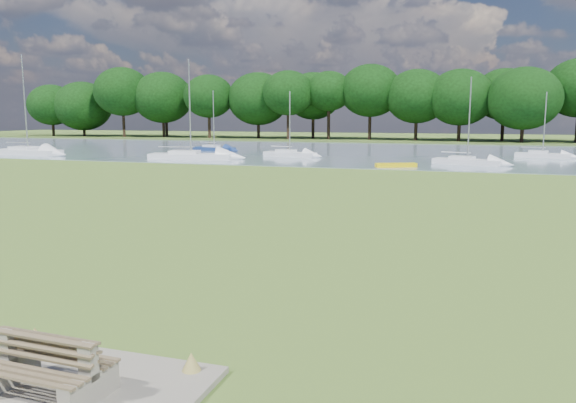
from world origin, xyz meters
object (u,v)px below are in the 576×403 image
(sailboat_1, at_px, (214,147))
(sailboat_7, at_px, (542,153))
(kayak, at_px, (396,165))
(bench_pair, at_px, (47,368))
(sailboat_4, at_px, (467,160))
(sailboat_2, at_px, (27,150))
(sailboat_6, at_px, (289,152))
(sailboat_9, at_px, (190,154))

(sailboat_1, xyz_separation_m, sailboat_7, (34.25, 0.28, 0.00))
(kayak, relative_size, sailboat_1, 0.47)
(bench_pair, bearing_deg, sailboat_4, 84.95)
(kayak, height_order, sailboat_2, sailboat_2)
(bench_pair, height_order, sailboat_6, sailboat_6)
(sailboat_7, xyz_separation_m, sailboat_9, (-31.10, -11.90, 0.06))
(kayak, relative_size, sailboat_4, 0.45)
(bench_pair, relative_size, sailboat_9, 0.20)
(sailboat_4, bearing_deg, kayak, -122.94)
(sailboat_2, bearing_deg, sailboat_9, 6.91)
(sailboat_2, height_order, sailboat_6, sailboat_2)
(sailboat_7, height_order, sailboat_9, sailboat_9)
(sailboat_9, bearing_deg, sailboat_6, 25.17)
(kayak, height_order, sailboat_6, sailboat_6)
(sailboat_2, xyz_separation_m, sailboat_4, (42.64, 2.31, -0.12))
(sailboat_4, xyz_separation_m, sailboat_9, (-24.35, -1.99, 0.07))
(bench_pair, distance_m, sailboat_9, 44.60)
(sailboat_1, xyz_separation_m, sailboat_6, (10.86, -5.70, -0.00))
(sailboat_2, xyz_separation_m, sailboat_7, (49.40, 12.21, -0.12))
(bench_pair, relative_size, sailboat_1, 0.27)
(sailboat_1, bearing_deg, kayak, -19.22)
(kayak, xyz_separation_m, sailboat_6, (-11.43, 8.24, 0.24))
(bench_pair, distance_m, sailboat_4, 42.65)
(kayak, height_order, sailboat_1, sailboat_1)
(sailboat_1, bearing_deg, sailboat_4, -6.48)
(sailboat_4, bearing_deg, sailboat_1, 178.10)
(sailboat_2, distance_m, sailboat_9, 18.30)
(sailboat_7, bearing_deg, sailboat_6, -155.10)
(kayak, xyz_separation_m, sailboat_2, (-37.44, 2.01, 0.36))
(bench_pair, distance_m, sailboat_6, 47.61)
(sailboat_9, bearing_deg, bench_pair, -77.01)
(sailboat_7, bearing_deg, bench_pair, -92.42)
(sailboat_7, bearing_deg, sailboat_1, -168.98)
(sailboat_6, bearing_deg, sailboat_1, 164.95)
(sailboat_2, height_order, sailboat_7, sailboat_2)
(sailboat_9, bearing_deg, kayak, -19.24)
(kayak, height_order, sailboat_7, sailboat_7)
(sailboat_2, bearing_deg, bench_pair, -41.04)
(sailboat_6, xyz_separation_m, sailboat_9, (-7.71, -5.91, 0.07))
(sailboat_1, relative_size, sailboat_7, 1.09)
(sailboat_6, xyz_separation_m, sailboat_7, (23.39, 5.98, 0.00))
(bench_pair, bearing_deg, sailboat_2, 135.11)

